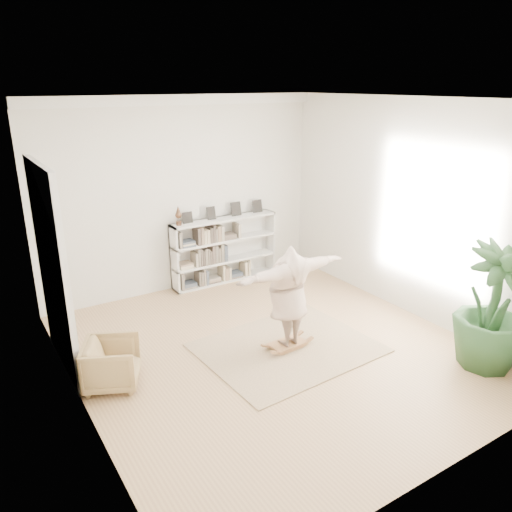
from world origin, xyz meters
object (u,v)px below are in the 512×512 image
at_px(armchair, 112,364).
at_px(rocker_board, 287,344).
at_px(person, 289,293).
at_px(houseplant, 493,307).
at_px(bookshelf, 224,250).

xyz_separation_m(armchair, rocker_board, (2.51, -0.46, -0.25)).
relative_size(armchair, person, 0.37).
bearing_deg(rocker_board, houseplant, -44.59).
bearing_deg(armchair, person, -74.53).
distance_m(bookshelf, armchair, 3.92).
bearing_deg(armchair, rocker_board, -74.53).
height_order(bookshelf, armchair, bookshelf).
bearing_deg(bookshelf, rocker_board, -100.39).
xyz_separation_m(person, houseplant, (2.09, -1.86, -0.01)).
xyz_separation_m(armchair, houseplant, (4.60, -2.32, 0.57)).
xyz_separation_m(rocker_board, person, (0.00, -0.00, 0.83)).
relative_size(rocker_board, houseplant, 0.31).
bearing_deg(rocker_board, bookshelf, 76.74).
bearing_deg(houseplant, armchair, 153.20).
distance_m(bookshelf, person, 2.98).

